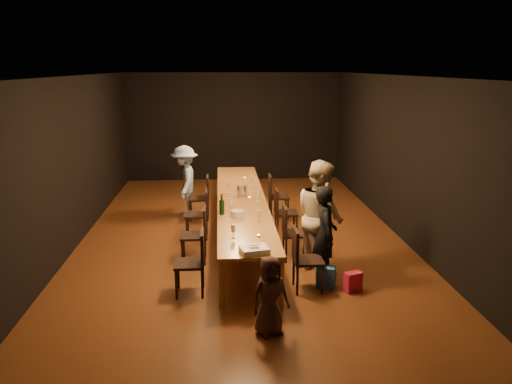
{
  "coord_description": "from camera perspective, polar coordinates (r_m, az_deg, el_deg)",
  "views": [
    {
      "loc": [
        -0.4,
        -9.04,
        3.17
      ],
      "look_at": [
        0.24,
        -0.5,
        1.0
      ],
      "focal_mm": 35.0,
      "sensor_mm": 36.0,
      "label": 1
    }
  ],
  "objects": [
    {
      "name": "chair_right_2",
      "position": [
        9.52,
        3.47,
        -2.32
      ],
      "size": [
        0.42,
        0.42,
        0.93
      ],
      "primitive_type": null,
      "rotation": [
        0.0,
        0.0,
        -1.57
      ],
      "color": "black",
      "rests_on": "ground"
    },
    {
      "name": "table",
      "position": [
        9.38,
        -1.67,
        -1.04
      ],
      "size": [
        0.9,
        6.0,
        0.75
      ],
      "color": "#99602C",
      "rests_on": "ground"
    },
    {
      "name": "child",
      "position": [
        6.11,
        1.61,
        -11.75
      ],
      "size": [
        0.56,
        0.46,
        0.99
      ],
      "primitive_type": "imported",
      "rotation": [
        0.0,
        0.0,
        0.36
      ],
      "color": "#38271F",
      "rests_on": "ground"
    },
    {
      "name": "chair_left_3",
      "position": [
        10.6,
        -6.55,
        -0.66
      ],
      "size": [
        0.42,
        0.42,
        0.93
      ],
      "primitive_type": null,
      "rotation": [
        0.0,
        0.0,
        1.57
      ],
      "color": "black",
      "rests_on": "ground"
    },
    {
      "name": "woman_tan",
      "position": [
        7.85,
        7.31,
        -2.76
      ],
      "size": [
        0.92,
        1.04,
        1.78
      ],
      "primitive_type": "imported",
      "rotation": [
        0.0,
        0.0,
        1.91
      ],
      "color": "beige",
      "rests_on": "ground"
    },
    {
      "name": "gift_bag_blue",
      "position": [
        7.49,
        8.0,
        -9.62
      ],
      "size": [
        0.31,
        0.26,
        0.32
      ],
      "primitive_type": "cube",
      "rotation": [
        0.0,
        0.0,
        -0.41
      ],
      "color": "#2866AF",
      "rests_on": "ground"
    },
    {
      "name": "chair_left_0",
      "position": [
        7.18,
        -7.62,
        -8.03
      ],
      "size": [
        0.42,
        0.42,
        0.93
      ],
      "primitive_type": null,
      "rotation": [
        0.0,
        0.0,
        1.57
      ],
      "color": "black",
      "rests_on": "ground"
    },
    {
      "name": "wineglass_3",
      "position": [
        9.16,
        0.28,
        -0.43
      ],
      "size": [
        0.06,
        0.06,
        0.21
      ],
      "primitive_type": null,
      "color": "beige",
      "rests_on": "table"
    },
    {
      "name": "room_shell",
      "position": [
        9.11,
        -1.73,
        7.33
      ],
      "size": [
        6.04,
        10.04,
        3.02
      ],
      "color": "black",
      "rests_on": "ground"
    },
    {
      "name": "chair_left_1",
      "position": [
        8.31,
        -7.16,
        -4.9
      ],
      "size": [
        0.42,
        0.42,
        0.93
      ],
      "primitive_type": null,
      "rotation": [
        0.0,
        0.0,
        1.57
      ],
      "color": "black",
      "rests_on": "ground"
    },
    {
      "name": "chair_right_1",
      "position": [
        8.39,
        4.55,
        -4.64
      ],
      "size": [
        0.42,
        0.42,
        0.93
      ],
      "primitive_type": null,
      "rotation": [
        0.0,
        0.0,
        -1.57
      ],
      "color": "black",
      "rests_on": "ground"
    },
    {
      "name": "tealight_near",
      "position": [
        7.28,
        0.3,
        -5.06
      ],
      "size": [
        0.05,
        0.05,
        0.03
      ],
      "primitive_type": "cylinder",
      "color": "#B2B7B2",
      "rests_on": "table"
    },
    {
      "name": "wineglass_5",
      "position": [
        10.34,
        -0.64,
        1.28
      ],
      "size": [
        0.06,
        0.06,
        0.21
      ],
      "primitive_type": null,
      "color": "silver",
      "rests_on": "table"
    },
    {
      "name": "wineglass_2",
      "position": [
        8.61,
        -2.84,
        -1.4
      ],
      "size": [
        0.06,
        0.06,
        0.21
      ],
      "primitive_type": null,
      "color": "silver",
      "rests_on": "table"
    },
    {
      "name": "gift_bag_red",
      "position": [
        7.44,
        11.03,
        -10.04
      ],
      "size": [
        0.28,
        0.22,
        0.29
      ],
      "primitive_type": "cube",
      "rotation": [
        0.0,
        0.0,
        0.37
      ],
      "color": "#D21F49",
      "rests_on": "ground"
    },
    {
      "name": "tealight_mid",
      "position": [
        9.36,
        -0.75,
        -0.67
      ],
      "size": [
        0.05,
        0.05,
        0.03
      ],
      "primitive_type": "cylinder",
      "color": "#B2B7B2",
      "rests_on": "table"
    },
    {
      "name": "ice_bucket",
      "position": [
        9.55,
        -1.66,
        0.18
      ],
      "size": [
        0.19,
        0.19,
        0.2
      ],
      "primitive_type": "cylinder",
      "rotation": [
        0.0,
        0.0,
        -0.0
      ],
      "color": "silver",
      "rests_on": "table"
    },
    {
      "name": "wineglass_1",
      "position": [
        7.92,
        0.33,
        -2.79
      ],
      "size": [
        0.06,
        0.06,
        0.21
      ],
      "primitive_type": null,
      "color": "beige",
      "rests_on": "table"
    },
    {
      "name": "wineglass_0",
      "position": [
        7.22,
        -2.63,
        -4.52
      ],
      "size": [
        0.06,
        0.06,
        0.21
      ],
      "primitive_type": null,
      "color": "beige",
      "rests_on": "table"
    },
    {
      "name": "man_blue",
      "position": [
        10.82,
        -8.13,
        1.24
      ],
      "size": [
        0.6,
        1.01,
        1.53
      ],
      "primitive_type": "imported",
      "rotation": [
        0.0,
        0.0,
        -1.54
      ],
      "color": "#8FB4DE",
      "rests_on": "ground"
    },
    {
      "name": "chair_right_0",
      "position": [
        7.28,
        5.99,
        -7.68
      ],
      "size": [
        0.42,
        0.42,
        0.93
      ],
      "primitive_type": null,
      "rotation": [
        0.0,
        0.0,
        -1.57
      ],
      "color": "black",
      "rests_on": "ground"
    },
    {
      "name": "plate_stack",
      "position": [
        8.19,
        -2.13,
        -2.53
      ],
      "size": [
        0.26,
        0.26,
        0.12
      ],
      "primitive_type": "cylinder",
      "rotation": [
        0.0,
        0.0,
        -0.2
      ],
      "color": "silver",
      "rests_on": "table"
    },
    {
      "name": "birthday_cake",
      "position": [
        6.68,
        -0.2,
        -6.65
      ],
      "size": [
        0.42,
        0.37,
        0.09
      ],
      "rotation": [
        0.0,
        0.0,
        0.22
      ],
      "color": "white",
      "rests_on": "table"
    },
    {
      "name": "ground",
      "position": [
        9.59,
        -1.64,
        -5.09
      ],
      "size": [
        10.0,
        10.0,
        0.0
      ],
      "primitive_type": "plane",
      "color": "#4F2E13",
      "rests_on": "ground"
    },
    {
      "name": "chair_right_3",
      "position": [
        10.66,
        2.61,
        -0.49
      ],
      "size": [
        0.42,
        0.42,
        0.93
      ],
      "primitive_type": null,
      "rotation": [
        0.0,
        0.0,
        -1.57
      ],
      "color": "black",
      "rests_on": "ground"
    },
    {
      "name": "tealight_far",
      "position": [
        10.99,
        -1.29,
        1.58
      ],
      "size": [
        0.05,
        0.05,
        0.03
      ],
      "primitive_type": "cylinder",
      "color": "#B2B7B2",
      "rests_on": "table"
    },
    {
      "name": "woman_birthday",
      "position": [
        7.51,
        7.91,
        -4.8
      ],
      "size": [
        0.36,
        0.55,
        1.48
      ],
      "primitive_type": "imported",
      "rotation": [
        0.0,
        0.0,
        1.55
      ],
      "color": "black",
      "rests_on": "ground"
    },
    {
      "name": "wineglass_4",
      "position": [
        9.79,
        -3.15,
        0.51
      ],
      "size": [
        0.06,
        0.06,
        0.21
      ],
      "primitive_type": null,
      "color": "silver",
      "rests_on": "table"
    },
    {
      "name": "champagne_bottle",
      "position": [
        8.35,
        -3.93,
        -1.37
      ],
      "size": [
        0.09,
        0.09,
        0.36
      ],
      "primitive_type": null,
      "rotation": [
        0.0,
        0.0,
        -0.09
      ],
      "color": "black",
      "rests_on": "table"
    },
    {
      "name": "chair_left_2",
      "position": [
        9.45,
        -6.82,
        -2.52
      ],
      "size": [
        0.42,
        0.42,
        0.93
      ],
      "primitive_type": null,
      "rotation": [
        0.0,
        0.0,
        1.57
      ],
      "color": "black",
      "rests_on": "ground"
    }
  ]
}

